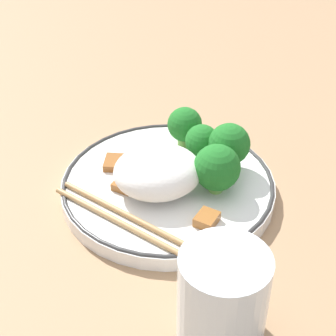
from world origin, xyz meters
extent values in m
plane|color=#9E7A56|center=(0.00, 0.00, 0.00)|extent=(3.00, 3.00, 0.00)
cylinder|color=white|center=(0.00, 0.00, 0.01)|extent=(0.25, 0.25, 0.02)
torus|color=#333333|center=(0.00, 0.00, 0.02)|extent=(0.25, 0.25, 0.00)
ellipsoid|color=white|center=(-0.01, -0.01, 0.04)|extent=(0.10, 0.09, 0.05)
cylinder|color=#72AD4C|center=(0.05, -0.02, 0.02)|extent=(0.02, 0.02, 0.01)
sphere|color=#1E6B23|center=(0.05, -0.02, 0.05)|extent=(0.05, 0.05, 0.05)
cylinder|color=#72AD4C|center=(0.07, 0.01, 0.03)|extent=(0.02, 0.02, 0.02)
sphere|color=#1E6B23|center=(0.07, 0.01, 0.05)|extent=(0.05, 0.05, 0.05)
cylinder|color=#72AD4C|center=(0.05, 0.03, 0.02)|extent=(0.02, 0.02, 0.01)
sphere|color=#1E6B23|center=(0.05, 0.03, 0.05)|extent=(0.04, 0.04, 0.04)
cylinder|color=#72AD4C|center=(0.03, 0.07, 0.02)|extent=(0.02, 0.02, 0.01)
sphere|color=#1E6B23|center=(0.03, 0.07, 0.05)|extent=(0.04, 0.04, 0.04)
cube|color=brown|center=(-0.05, 0.04, 0.02)|extent=(0.04, 0.04, 0.01)
cube|color=#9E6633|center=(-0.01, 0.03, 0.02)|extent=(0.02, 0.04, 0.01)
cube|color=#995B28|center=(-0.05, 0.00, 0.02)|extent=(0.04, 0.04, 0.01)
cube|color=#995B28|center=(0.03, -0.08, 0.02)|extent=(0.03, 0.03, 0.01)
cylinder|color=#AD8451|center=(-0.05, -0.07, 0.02)|extent=(0.15, 0.15, 0.01)
cylinder|color=#AD8451|center=(-0.04, -0.06, 0.02)|extent=(0.15, 0.15, 0.01)
cylinder|color=silver|center=(0.01, -0.20, 0.05)|extent=(0.08, 0.08, 0.10)
camera|label=1|loc=(-0.09, -0.50, 0.42)|focal=60.00mm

